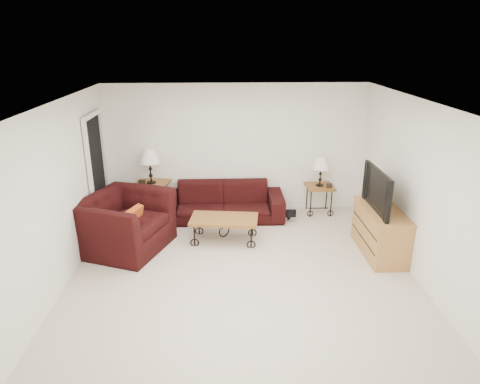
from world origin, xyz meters
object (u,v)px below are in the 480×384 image
side_table_left (153,199)px  side_table_right (319,199)px  sofa (223,202)px  armchair (125,223)px  lamp_right (321,171)px  television (384,190)px  lamp_left (150,166)px  backpack (289,209)px  tv_stand (380,231)px  coffee_table (224,229)px

side_table_left → side_table_right: 3.25m
sofa → armchair: (-1.60, -1.19, 0.12)m
lamp_right → armchair: bearing=-158.5°
television → lamp_left: bearing=-114.1°
lamp_left → backpack: 2.75m
sofa → armchair: 2.00m
television → backpack: bearing=-138.6°
side_table_left → side_table_right: (3.25, 0.00, -0.05)m
lamp_left → tv_stand: lamp_left is taller
coffee_table → television: 2.67m
side_table_right → armchair: 3.76m
lamp_right → television: television is taller
tv_stand → coffee_table: bearing=167.8°
side_table_left → backpack: side_table_left is taller
lamp_left → armchair: lamp_left is taller
side_table_left → armchair: 1.40m
sofa → lamp_left: (-1.36, 0.18, 0.67)m
sofa → lamp_right: lamp_right is taller
side_table_left → sofa: bearing=-7.5°
side_table_left → television: 4.28m
side_table_right → television: television is taller
coffee_table → backpack: (1.24, 0.86, 0.01)m
backpack → sofa: bearing=166.1°
sofa → armchair: size_ratio=1.65×
side_table_left → lamp_right: lamp_right is taller
lamp_right → backpack: bearing=-152.8°
side_table_right → sofa: bearing=-174.6°
side_table_left → lamp_right: bearing=0.0°
backpack → side_table_left: bearing=165.7°
lamp_right → side_table_right: bearing=0.0°
sofa → backpack: (1.25, -0.15, -0.11)m
side_table_right → lamp_right: 0.57m
television → sofa: bearing=-121.8°
tv_stand → backpack: 1.88m
side_table_left → television: size_ratio=0.59×
side_table_left → armchair: bearing=-100.0°
lamp_right → coffee_table: 2.31m
lamp_left → lamp_right: 3.25m
sofa → television: bearing=-31.8°
lamp_left → backpack: (2.62, -0.33, -0.78)m
lamp_right → backpack: size_ratio=1.29×
lamp_right → television: (0.59, -1.72, 0.22)m
lamp_right → coffee_table: bearing=-147.8°
side_table_left → tv_stand: bearing=-24.0°
tv_stand → backpack: bearing=131.9°
side_table_left → side_table_right: size_ratio=1.17×
lamp_left → television: television is taller
armchair → lamp_left: bearing=11.3°
sofa → side_table_right: sofa is taller
side_table_left → armchair: size_ratio=0.48×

